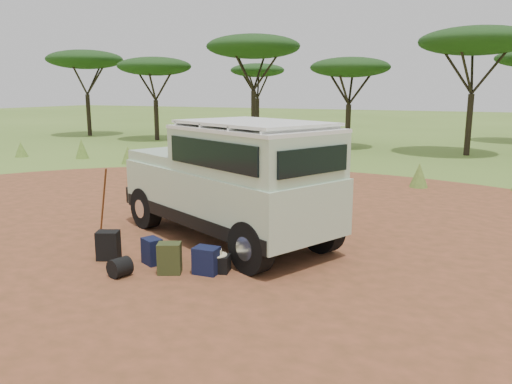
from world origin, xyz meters
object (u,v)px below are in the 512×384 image
at_px(hard_case, 217,263).
at_px(duffel_navy, 206,261).
at_px(safari_vehicle, 232,184).
at_px(backpack_olive, 170,258).
at_px(backpack_black, 108,245).
at_px(backpack_navy, 152,251).
at_px(walking_staff, 103,203).

bearing_deg(hard_case, duffel_navy, -143.25).
relative_size(safari_vehicle, backpack_olive, 10.12).
bearing_deg(backpack_black, backpack_olive, -29.08).
bearing_deg(duffel_navy, backpack_navy, 176.32).
relative_size(walking_staff, backpack_black, 2.96).
xyz_separation_m(backpack_black, backpack_navy, (0.89, 0.15, -0.03)).
relative_size(walking_staff, hard_case, 3.75).
xyz_separation_m(safari_vehicle, hard_case, (0.62, -1.74, -1.07)).
height_order(walking_staff, backpack_navy, walking_staff).
relative_size(safari_vehicle, walking_staff, 3.41).
relative_size(safari_vehicle, backpack_black, 10.10).
height_order(walking_staff, backpack_olive, walking_staff).
distance_m(backpack_black, hard_case, 2.18).
bearing_deg(hard_case, backpack_olive, -163.62).
relative_size(backpack_black, hard_case, 1.27).
bearing_deg(hard_case, walking_staff, 152.30).
bearing_deg(safari_vehicle, walking_staff, -134.25).
xyz_separation_m(walking_staff, backpack_navy, (1.92, -0.91, -0.53)).
relative_size(safari_vehicle, hard_case, 12.80).
bearing_deg(walking_staff, backpack_black, -109.39).
bearing_deg(safari_vehicle, hard_case, -45.44).
distance_m(backpack_navy, hard_case, 1.28).
bearing_deg(backpack_black, hard_case, -16.57).
height_order(backpack_black, backpack_navy, backpack_black).
bearing_deg(backpack_navy, backpack_black, -144.89).
bearing_deg(backpack_navy, walking_staff, -179.61).
distance_m(backpack_black, duffel_navy, 2.04).
distance_m(walking_staff, duffel_navy, 3.24).
xyz_separation_m(backpack_black, duffel_navy, (2.04, 0.15, -0.04)).
xyz_separation_m(safari_vehicle, backpack_olive, (-0.08, -2.16, -0.95)).
distance_m(backpack_navy, backpack_olive, 0.63).
xyz_separation_m(safari_vehicle, duffel_navy, (0.50, -1.89, -0.99)).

